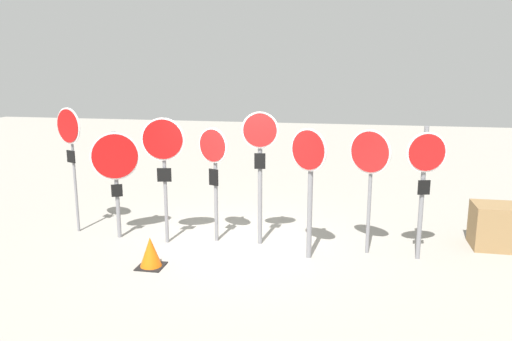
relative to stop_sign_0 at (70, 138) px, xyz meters
The scene contains 11 objects.
ground_plane 3.92m from the stop_sign_0, ahead, with size 40.00×40.00×0.00m, color gray.
stop_sign_0 is the anchor object (origin of this frame).
stop_sign_1 1.15m from the stop_sign_0, 10.47° to the right, with size 0.84×0.43×2.12m.
stop_sign_2 2.09m from the stop_sign_0, ahead, with size 0.79×0.19×2.43m.
stop_sign_3 2.98m from the stop_sign_0, ahead, with size 0.62×0.30×2.23m.
stop_sign_4 3.84m from the stop_sign_0, ahead, with size 0.67×0.18×2.54m.
stop_sign_5 4.84m from the stop_sign_0, ahead, with size 0.63×0.42×2.33m.
stop_sign_6 5.83m from the stop_sign_0, ahead, with size 0.69×0.40×2.28m.
stop_sign_7 6.75m from the stop_sign_0, ahead, with size 0.68×0.21×2.36m.
traffic_cone_0 3.13m from the stop_sign_0, 32.86° to the right, with size 0.44×0.44×0.53m.
storage_crate 8.43m from the stop_sign_0, ahead, with size 0.96×0.73×0.83m.
Camera 1 is at (2.07, -8.76, 3.40)m, focal length 35.00 mm.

